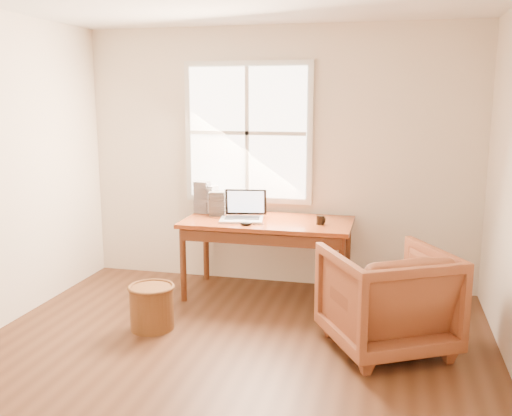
{
  "coord_description": "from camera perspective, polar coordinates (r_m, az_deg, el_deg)",
  "views": [
    {
      "loc": [
        1.14,
        -3.4,
        1.9
      ],
      "look_at": [
        -0.08,
        1.65,
        0.89
      ],
      "focal_mm": 40.0,
      "sensor_mm": 36.0,
      "label": 1
    }
  ],
  "objects": [
    {
      "name": "room_shell",
      "position": [
        3.79,
        -4.45,
        2.09
      ],
      "size": [
        4.04,
        4.54,
        2.64
      ],
      "color": "#4E2D1A",
      "rests_on": "ground"
    },
    {
      "name": "desk",
      "position": [
        5.45,
        1.18,
        -1.43
      ],
      "size": [
        1.6,
        0.8,
        0.04
      ],
      "primitive_type": "cube",
      "color": "brown",
      "rests_on": "room_shell"
    },
    {
      "name": "armchair",
      "position": [
        4.49,
        12.94,
        -8.84
      ],
      "size": [
        1.17,
        1.18,
        0.8
      ],
      "primitive_type": "imported",
      "rotation": [
        0.0,
        0.0,
        3.64
      ],
      "color": "brown",
      "rests_on": "room_shell"
    },
    {
      "name": "wicker_stool",
      "position": [
        4.89,
        -10.38,
        -9.79
      ],
      "size": [
        0.41,
        0.41,
        0.36
      ],
      "primitive_type": "cylinder",
      "rotation": [
        0.0,
        0.0,
        0.16
      ],
      "color": "brown",
      "rests_on": "room_shell"
    },
    {
      "name": "laptop",
      "position": [
        5.37,
        -1.48,
        0.32
      ],
      "size": [
        0.49,
        0.51,
        0.31
      ],
      "primitive_type": null,
      "rotation": [
        0.0,
        0.0,
        0.18
      ],
      "color": "#ACAFB3",
      "rests_on": "desk"
    },
    {
      "name": "mouse",
      "position": [
        5.21,
        -0.99,
        -1.57
      ],
      "size": [
        0.13,
        0.1,
        0.04
      ],
      "primitive_type": "ellipsoid",
      "rotation": [
        0.0,
        0.0,
        0.38
      ],
      "color": "black",
      "rests_on": "desk"
    },
    {
      "name": "coffee_mug",
      "position": [
        5.29,
        6.44,
        -1.19
      ],
      "size": [
        0.09,
        0.09,
        0.08
      ],
      "primitive_type": "cylinder",
      "rotation": [
        0.0,
        0.0,
        0.3
      ],
      "color": "black",
      "rests_on": "desk"
    },
    {
      "name": "cd_stack_a",
      "position": [
        5.78,
        -4.63,
        0.89
      ],
      "size": [
        0.17,
        0.16,
        0.28
      ],
      "primitive_type": "cube",
      "rotation": [
        0.0,
        0.0,
        -0.26
      ],
      "color": "silver",
      "rests_on": "desk"
    },
    {
      "name": "cd_stack_b",
      "position": [
        5.66,
        -3.94,
        0.44
      ],
      "size": [
        0.18,
        0.17,
        0.24
      ],
      "primitive_type": "cube",
      "rotation": [
        0.0,
        0.0,
        0.29
      ],
      "color": "#2A292F",
      "rests_on": "desk"
    },
    {
      "name": "cd_stack_c",
      "position": [
        5.8,
        -5.37,
        1.13
      ],
      "size": [
        0.15,
        0.14,
        0.32
      ],
      "primitive_type": "cube",
      "rotation": [
        0.0,
        0.0,
        -0.08
      ],
      "color": "#9999A5",
      "rests_on": "desk"
    },
    {
      "name": "cd_stack_d",
      "position": [
        5.8,
        -2.81,
        0.44
      ],
      "size": [
        0.18,
        0.17,
        0.18
      ],
      "primitive_type": "cube",
      "rotation": [
        0.0,
        0.0,
        0.43
      ],
      "color": "silver",
      "rests_on": "desk"
    }
  ]
}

